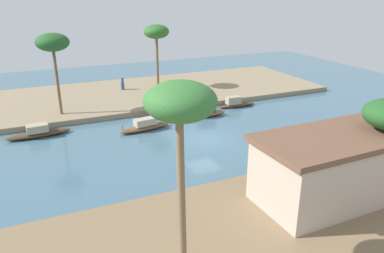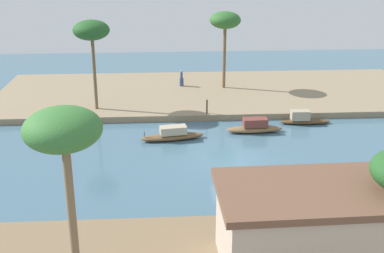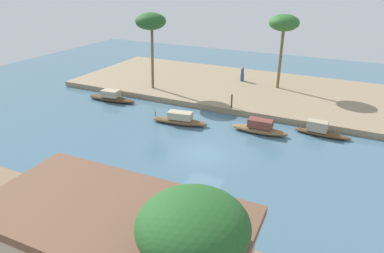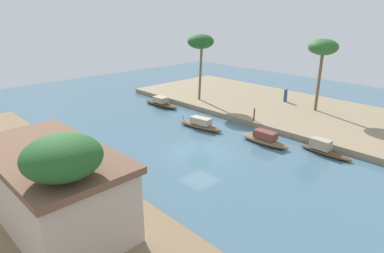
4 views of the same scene
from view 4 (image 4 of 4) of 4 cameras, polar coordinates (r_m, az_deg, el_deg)
name	(u,v)px [view 4 (image 4 of 4)]	position (r m, az deg, el deg)	size (l,w,h in m)	color
river_water	(199,152)	(26.30, 1.26, -4.35)	(70.24, 70.24, 0.00)	#476B7F
riverbank_left	(298,111)	(37.59, 17.67, 2.49)	(40.45, 14.23, 0.53)	#937F60
sampan_with_tall_canopy	(161,103)	(38.89, -5.36, 4.07)	(5.29, 1.50, 1.10)	#47331E
sampan_upstream_small	(265,139)	(28.26, 12.37, -2.15)	(4.45, 1.21, 1.15)	brown
sampan_with_red_awning	(201,124)	(31.29, 1.47, 0.36)	(4.92, 1.79, 1.08)	brown
sampan_foreground	(323,149)	(27.69, 21.60, -3.59)	(4.18, 0.99, 1.14)	brown
person_on_near_bank	(285,96)	(40.08, 15.72, 5.02)	(0.41, 0.41, 1.60)	#33477A
mooring_post	(254,115)	(32.36, 10.61, 2.03)	(0.14, 0.14, 1.20)	#4C3823
palm_tree_left_near	(323,48)	(36.52, 21.55, 12.36)	(2.94, 2.94, 7.38)	brown
palm_tree_left_far	(201,42)	(38.72, 1.49, 14.21)	(3.00, 3.00, 7.53)	brown
palm_tree_right_tall	(62,158)	(13.61, -21.32, -5.08)	(3.06, 3.06, 5.61)	brown
riverside_building	(54,187)	(17.64, -22.62, -9.61)	(9.14, 4.81, 3.83)	#C6B29E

